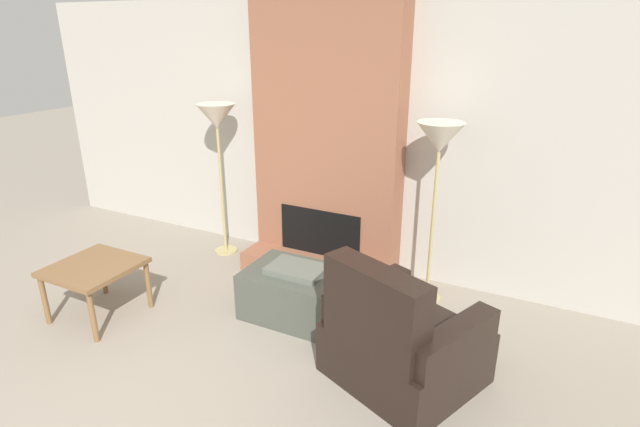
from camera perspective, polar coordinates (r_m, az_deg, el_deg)
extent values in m
cube|color=#BCB7AD|center=(4.96, 1.79, 8.61)|extent=(7.46, 0.06, 2.60)
cube|color=#935B42|center=(4.80, 0.84, 8.21)|extent=(1.46, 0.31, 2.60)
cube|color=#935B42|center=(4.93, -0.93, -6.39)|extent=(1.46, 0.35, 0.19)
cube|color=black|center=(4.93, -0.03, -2.20)|extent=(0.86, 0.02, 0.47)
cube|color=#474C42|center=(4.29, -2.67, -9.12)|extent=(0.85, 0.60, 0.41)
cube|color=#60665B|center=(4.18, -2.72, -6.39)|extent=(0.47, 0.33, 0.05)
cube|color=black|center=(3.66, 9.68, -15.40)|extent=(1.17, 1.14, 0.38)
cube|color=black|center=(3.30, 6.18, -13.75)|extent=(0.77, 0.47, 0.95)
cube|color=black|center=(3.43, 14.78, -16.53)|extent=(0.44, 0.77, 0.59)
cube|color=black|center=(3.81, 5.37, -11.74)|extent=(0.44, 0.77, 0.59)
cube|color=brown|center=(4.57, -24.45, -5.60)|extent=(0.65, 0.66, 0.04)
cylinder|color=brown|center=(4.73, -28.93, -8.68)|extent=(0.04, 0.04, 0.44)
cylinder|color=brown|center=(4.31, -24.52, -10.73)|extent=(0.04, 0.04, 0.44)
cylinder|color=brown|center=(5.03, -23.61, -6.08)|extent=(0.04, 0.04, 0.44)
cylinder|color=brown|center=(4.64, -19.02, -7.71)|extent=(0.04, 0.04, 0.44)
cylinder|color=tan|center=(5.62, -10.68, -4.16)|extent=(0.24, 0.24, 0.02)
cylinder|color=tan|center=(5.38, -11.15, 2.44)|extent=(0.03, 0.03, 1.34)
cone|color=silver|center=(5.19, -11.75, 10.82)|extent=(0.39, 0.39, 0.25)
cylinder|color=tan|center=(4.72, 12.06, -9.32)|extent=(0.24, 0.24, 0.02)
cylinder|color=tan|center=(4.43, 12.71, -1.66)|extent=(0.03, 0.03, 1.34)
cone|color=silver|center=(4.20, 13.55, 8.44)|extent=(0.39, 0.39, 0.25)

